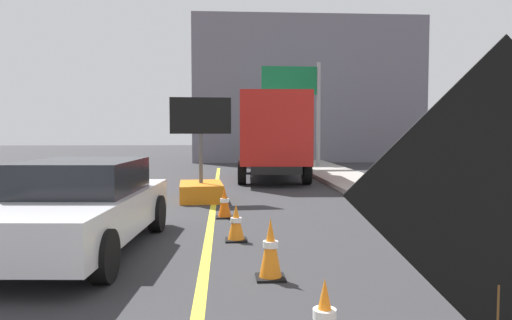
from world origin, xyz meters
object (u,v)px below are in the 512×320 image
(roadwork_sign, at_px, (499,204))
(highway_guide_sign, at_px, (302,96))
(traffic_cone_far_lane, at_px, (236,223))
(arrow_board_trailer, at_px, (201,182))
(pickup_car, at_px, (79,206))
(traffic_cone_curbside, at_px, (225,203))
(box_truck, at_px, (272,133))
(traffic_cone_mid_lane, at_px, (270,249))
(traffic_cone_near_sign, at_px, (324,320))

(roadwork_sign, distance_m, highway_guide_sign, 20.58)
(highway_guide_sign, bearing_deg, traffic_cone_far_lane, -103.23)
(arrow_board_trailer, height_order, pickup_car, arrow_board_trailer)
(pickup_car, bearing_deg, roadwork_sign, -54.67)
(arrow_board_trailer, bearing_deg, traffic_cone_curbside, -77.04)
(box_truck, distance_m, pickup_car, 11.58)
(traffic_cone_curbside, bearing_deg, roadwork_sign, -79.70)
(traffic_cone_mid_lane, relative_size, traffic_cone_curbside, 1.18)
(highway_guide_sign, xyz_separation_m, traffic_cone_curbside, (-3.65, -12.57, -3.10))
(traffic_cone_near_sign, height_order, traffic_cone_curbside, traffic_cone_near_sign)
(pickup_car, bearing_deg, traffic_cone_far_lane, 12.61)
(pickup_car, distance_m, traffic_cone_mid_lane, 3.21)
(roadwork_sign, xyz_separation_m, traffic_cone_far_lane, (-1.23, 5.65, -1.17))
(roadwork_sign, height_order, traffic_cone_near_sign, roadwork_sign)
(box_truck, bearing_deg, arrow_board_trailer, -113.86)
(box_truck, height_order, pickup_car, box_truck)
(traffic_cone_near_sign, bearing_deg, pickup_car, 128.59)
(highway_guide_sign, distance_m, traffic_cone_mid_lane, 17.38)
(highway_guide_sign, height_order, traffic_cone_far_lane, highway_guide_sign)
(box_truck, distance_m, traffic_cone_mid_lane, 12.53)
(box_truck, bearing_deg, roadwork_sign, -91.33)
(box_truck, bearing_deg, traffic_cone_curbside, -102.39)
(roadwork_sign, bearing_deg, highway_guide_sign, 83.75)
(pickup_car, height_order, traffic_cone_near_sign, pickup_car)
(arrow_board_trailer, bearing_deg, roadwork_sign, -79.01)
(arrow_board_trailer, xyz_separation_m, box_truck, (2.41, 5.44, 1.24))
(arrow_board_trailer, distance_m, pickup_car, 5.61)
(arrow_board_trailer, relative_size, highway_guide_sign, 0.54)
(roadwork_sign, bearing_deg, traffic_cone_mid_lane, 103.53)
(roadwork_sign, bearing_deg, arrow_board_trailer, 100.99)
(roadwork_sign, relative_size, box_truck, 0.34)
(highway_guide_sign, bearing_deg, traffic_cone_mid_lane, -100.38)
(traffic_cone_mid_lane, height_order, traffic_cone_curbside, traffic_cone_mid_lane)
(roadwork_sign, distance_m, traffic_cone_mid_lane, 3.80)
(traffic_cone_mid_lane, xyz_separation_m, traffic_cone_curbside, (-0.57, 4.26, -0.06))
(pickup_car, distance_m, highway_guide_sign, 16.56)
(traffic_cone_curbside, bearing_deg, traffic_cone_far_lane, -84.93)
(arrow_board_trailer, height_order, highway_guide_sign, highway_guide_sign)
(arrow_board_trailer, bearing_deg, box_truck, 66.14)
(pickup_car, height_order, traffic_cone_mid_lane, pickup_car)
(traffic_cone_far_lane, xyz_separation_m, traffic_cone_curbside, (-0.19, 2.14, 0.02))
(traffic_cone_near_sign, bearing_deg, traffic_cone_curbside, 97.02)
(arrow_board_trailer, bearing_deg, pickup_car, -106.48)
(roadwork_sign, bearing_deg, pickup_car, 125.33)
(traffic_cone_near_sign, xyz_separation_m, traffic_cone_curbside, (-0.79, 6.44, -0.01))
(traffic_cone_near_sign, relative_size, traffic_cone_curbside, 1.04)
(traffic_cone_mid_lane, bearing_deg, highway_guide_sign, 79.62)
(traffic_cone_mid_lane, bearing_deg, traffic_cone_far_lane, 100.08)
(highway_guide_sign, bearing_deg, arrow_board_trailer, -113.38)
(roadwork_sign, relative_size, traffic_cone_far_lane, 3.81)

